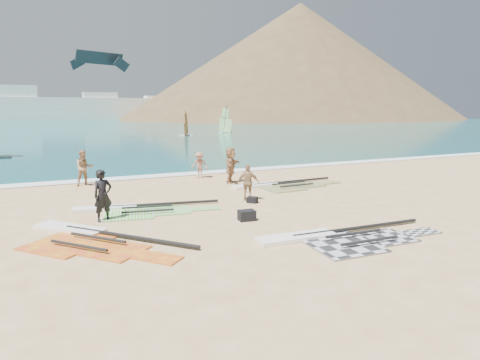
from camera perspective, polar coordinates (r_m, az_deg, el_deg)
name	(u,v)px	position (r m, az deg, el deg)	size (l,w,h in m)	color
ground	(261,230)	(13.72, 2.97, -7.12)	(300.00, 300.00, 0.00)	#DAB680
sea	(75,121)	(143.79, -22.39, 7.75)	(300.00, 240.00, 0.06)	#0D605D
surf_line	(168,176)	(25.00, -10.18, 0.60)	(300.00, 1.20, 0.04)	white
far_town	(24,107)	(161.89, -28.41, 9.07)	(160.00, 8.00, 12.00)	white
headland_main	(298,119)	(168.42, 8.23, 8.63)	(143.00, 143.00, 45.00)	brown
headland_minor	(349,117)	(197.23, 15.31, 8.58)	(70.00, 70.00, 28.00)	brown
rig_grey	(339,238)	(13.13, 13.89, -7.97)	(6.22, 2.56, 0.20)	#27282A
rig_green	(135,209)	(16.75, -14.68, -4.08)	(5.91, 2.82, 0.20)	#45D11B
rig_orange	(280,185)	(21.35, 5.74, -0.77)	(6.12, 2.44, 0.20)	#FFA413
rig_red	(88,238)	(13.59, -20.86, -7.74)	(4.97, 5.75, 0.20)	red
gear_bag_near	(247,215)	(14.80, 0.96, -5.05)	(0.60, 0.44, 0.38)	black
gear_bag_far	(252,200)	(17.54, 1.77, -2.84)	(0.44, 0.31, 0.26)	black
person_wetsuit	(103,196)	(15.36, -18.92, -2.11)	(0.69, 0.46, 1.91)	black
beachgoer_left	(84,168)	(22.84, -21.29, 1.61)	(0.93, 0.72, 1.91)	#A67E59
beachgoer_mid	(200,165)	(23.79, -5.78, 2.15)	(1.02, 0.58, 1.57)	#A06354
beachgoer_back	(248,183)	(17.81, 1.16, -0.38)	(0.96, 0.40, 1.64)	tan
beachgoer_right	(231,165)	(22.10, -1.34, 2.14)	(1.84, 0.59, 1.99)	#A5754B
windsurfer_centre	(186,128)	(61.69, -7.67, 7.34)	(2.14, 2.27, 3.86)	white
windsurfer_right	(225,125)	(69.13, -2.09, 7.85)	(2.59, 2.79, 4.63)	white
kitesurf_kite	(100,60)	(58.05, -19.32, 15.85)	(7.22, 3.38, 2.48)	black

